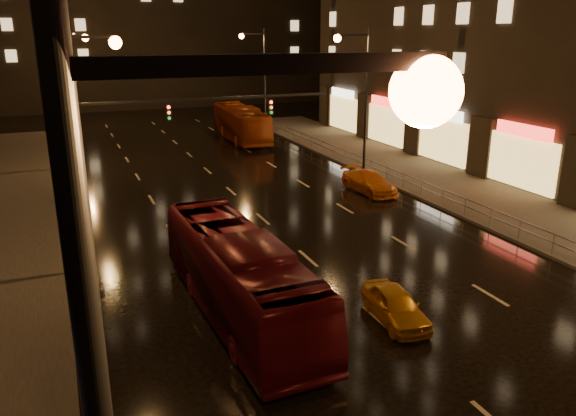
{
  "coord_description": "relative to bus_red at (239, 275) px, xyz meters",
  "views": [
    {
      "loc": [
        -9.61,
        -11.21,
        9.68
      ],
      "look_at": [
        -0.99,
        9.94,
        2.5
      ],
      "focal_mm": 35.0,
      "sensor_mm": 36.0,
      "label": 1
    }
  ],
  "objects": [
    {
      "name": "ground",
      "position": [
        4.39,
        13.82,
        -1.53
      ],
      "size": [
        140.0,
        140.0,
        0.0
      ],
      "primitive_type": "plane",
      "color": "black",
      "rests_on": "ground"
    },
    {
      "name": "sidewalk_right",
      "position": [
        17.89,
        8.82,
        -1.46
      ],
      "size": [
        7.0,
        70.0,
        0.15
      ],
      "primitive_type": "cube",
      "color": "#38332D",
      "rests_on": "ground"
    },
    {
      "name": "traffic_signal",
      "position": [
        -0.67,
        13.82,
        3.2
      ],
      "size": [
        15.31,
        0.32,
        6.2
      ],
      "color": "black",
      "rests_on": "ground"
    },
    {
      "name": "railing_right",
      "position": [
        14.59,
        11.82,
        -0.64
      ],
      "size": [
        0.05,
        56.0,
        1.0
      ],
      "color": "#99999E",
      "rests_on": "sidewalk_right"
    },
    {
      "name": "bus_red",
      "position": [
        0.0,
        0.0,
        0.0
      ],
      "size": [
        2.97,
        11.09,
        3.06
      ],
      "primitive_type": "imported",
      "rotation": [
        0.0,
        0.0,
        0.04
      ],
      "color": "#5D0D17",
      "rests_on": "ground"
    },
    {
      "name": "bus_curb",
      "position": [
        10.39,
        32.54,
        0.05
      ],
      "size": [
        3.13,
        11.48,
        3.17
      ],
      "primitive_type": "imported",
      "rotation": [
        0.0,
        0.0,
        -0.04
      ],
      "color": "#95360E",
      "rests_on": "ground"
    },
    {
      "name": "taxi_near",
      "position": [
        4.89,
        -2.5,
        -0.94
      ],
      "size": [
        1.77,
        3.6,
        1.18
      ],
      "primitive_type": "imported",
      "rotation": [
        0.0,
        0.0,
        -0.11
      ],
      "color": "orange",
      "rests_on": "ground"
    },
    {
      "name": "taxi_far",
      "position": [
        12.39,
        12.3,
        -0.88
      ],
      "size": [
        2.17,
        4.63,
        1.31
      ],
      "primitive_type": "imported",
      "rotation": [
        0.0,
        0.0,
        0.08
      ],
      "color": "orange",
      "rests_on": "ground"
    }
  ]
}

